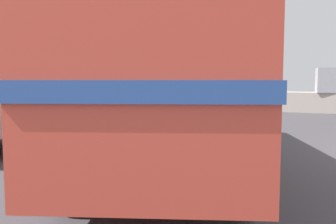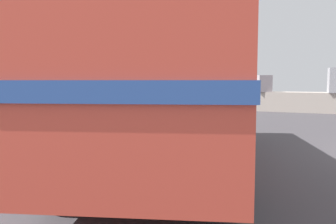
{
  "view_description": "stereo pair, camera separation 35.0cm",
  "coord_description": "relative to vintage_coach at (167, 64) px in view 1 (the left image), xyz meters",
  "views": [
    {
      "loc": [
        -2.57,
        -9.35,
        1.72
      ],
      "look_at": [
        -5.64,
        -1.98,
        1.02
      ],
      "focal_mm": 38.07,
      "sensor_mm": 36.0,
      "label": 1
    },
    {
      "loc": [
        -2.25,
        -9.21,
        1.72
      ],
      "look_at": [
        -5.64,
        -1.98,
        1.02
      ],
      "focal_mm": 38.07,
      "sensor_mm": 36.0,
      "label": 2
    }
  ],
  "objects": [
    {
      "name": "vintage_coach",
      "position": [
        0.0,
        0.0,
        0.0
      ],
      "size": [
        5.12,
        8.89,
        3.7
      ],
      "rotation": [
        0.0,
        0.0,
        0.34
      ],
      "color": "black",
      "rests_on": "ground"
    },
    {
      "name": "second_coach",
      "position": [
        -5.13,
        1.88,
        0.0
      ],
      "size": [
        4.3,
        8.9,
        3.7
      ],
      "rotation": [
        0.0,
        0.0,
        0.23
      ],
      "color": "black",
      "rests_on": "ground"
    }
  ]
}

